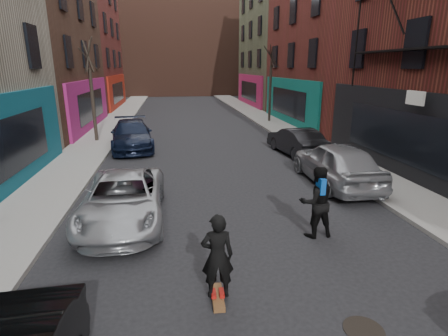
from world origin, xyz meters
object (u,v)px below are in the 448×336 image
object	(u,v)px
tree_right_far	(271,78)
parked_right_far	(336,163)
tree_left_far	(91,85)
parked_right_end	(296,141)
parked_left_end	(132,135)
pedestrian	(316,202)
skateboard	(218,297)
manhole	(364,330)
parked_left_far	(123,199)
skateboarder	(217,256)

from	to	relation	value
tree_right_far	parked_right_far	world-z (taller)	tree_right_far
tree_left_far	parked_right_end	world-z (taller)	tree_left_far
parked_left_end	pedestrian	bearing A→B (deg)	-69.83
parked_right_far	parked_right_end	bearing A→B (deg)	-90.83
tree_right_far	skateboard	distance (m)	23.19
parked_right_end	manhole	bearing A→B (deg)	68.25
tree_left_far	manhole	xyz separation A→B (m)	(7.61, -16.98, -3.37)
parked_left_far	parked_right_end	size ratio (longest dim) A/B	1.17
parked_left_far	parked_right_far	xyz separation A→B (m)	(7.64, 2.20, 0.16)
parked_right_far	skateboarder	size ratio (longest dim) A/B	2.91
skateboard	pedestrian	distance (m)	3.83
parked_right_end	skateboarder	xyz separation A→B (m)	(-5.58, -11.11, 0.25)
parked_right_end	skateboard	distance (m)	12.45
parked_left_far	manhole	size ratio (longest dim) A/B	7.06
parked_left_end	tree_left_far	bearing A→B (deg)	131.58
manhole	skateboard	bearing A→B (deg)	153.20
pedestrian	manhole	distance (m)	3.67
tree_right_far	pedestrian	distance (m)	20.10
parked_left_far	parked_left_end	world-z (taller)	parked_left_end
parked_left_end	skateboard	size ratio (longest dim) A/B	6.62
tree_right_far	skateboarder	distance (m)	23.07
pedestrian	parked_left_end	bearing A→B (deg)	-65.46
tree_right_far	parked_left_far	size ratio (longest dim) A/B	1.38
pedestrian	skateboard	bearing A→B (deg)	35.46
parked_right_end	manhole	distance (m)	12.74
parked_left_end	skateboarder	world-z (taller)	skateboarder
tree_right_far	parked_left_far	xyz separation A→B (m)	(-9.40, -17.72, -2.84)
parked_right_end	skateboarder	size ratio (longest dim) A/B	2.49
tree_right_far	parked_left_end	xyz separation A→B (m)	(-10.11, -8.03, -2.76)
parked_left_end	pedestrian	distance (m)	12.87
parked_right_end	tree_right_far	bearing A→B (deg)	-105.78
parked_left_far	tree_right_far	bearing A→B (deg)	61.79
tree_left_far	parked_right_far	size ratio (longest dim) A/B	1.31
tree_right_far	parked_right_end	world-z (taller)	tree_right_far
skateboarder	pedestrian	distance (m)	3.72
parked_left_end	skateboarder	xyz separation A→B (m)	(2.93, -13.74, 0.18)
tree_left_far	parked_right_far	world-z (taller)	tree_left_far
parked_right_end	parked_left_end	bearing A→B (deg)	-24.44
tree_right_far	parked_right_far	size ratio (longest dim) A/B	1.37
tree_left_far	skateboarder	bearing A→B (deg)	-71.68
tree_right_far	parked_left_far	world-z (taller)	tree_right_far
parked_left_far	parked_left_end	bearing A→B (deg)	93.90
tree_right_far	skateboard	world-z (taller)	tree_right_far
pedestrian	manhole	size ratio (longest dim) A/B	2.75
tree_left_far	parked_left_far	distance (m)	12.40
parked_left_far	skateboard	bearing A→B (deg)	-61.49
tree_right_far	skateboarder	bearing A→B (deg)	-108.24
parked_left_end	manhole	distance (m)	15.89
parked_right_far	tree_right_far	bearing A→B (deg)	-95.43
parked_right_far	skateboarder	bearing A→B (deg)	50.11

